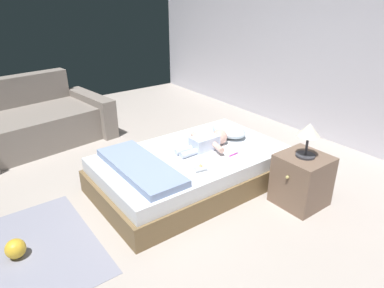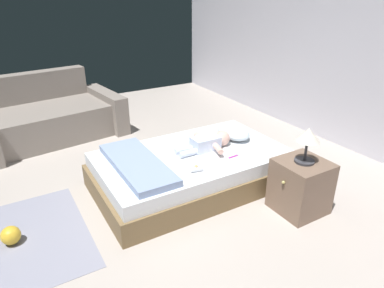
% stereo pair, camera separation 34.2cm
% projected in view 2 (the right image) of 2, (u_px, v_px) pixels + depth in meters
% --- Properties ---
extents(ground_plane, '(8.00, 8.00, 0.00)m').
position_uv_depth(ground_plane, '(136.00, 222.00, 3.04)').
color(ground_plane, '#B2A79E').
extents(wall_behind_bed, '(8.00, 0.12, 2.59)m').
position_uv_depth(wall_behind_bed, '(375.00, 46.00, 3.89)').
color(wall_behind_bed, silver).
rests_on(wall_behind_bed, ground_plane).
extents(bed, '(1.16, 1.96, 0.37)m').
position_uv_depth(bed, '(192.00, 169.00, 3.54)').
color(bed, brown).
rests_on(bed, ground_plane).
extents(pillow, '(0.44, 0.30, 0.13)m').
position_uv_depth(pillow, '(233.00, 132.00, 3.81)').
color(pillow, silver).
rests_on(pillow, bed).
extents(baby, '(0.51, 0.62, 0.16)m').
position_uv_depth(baby, '(209.00, 143.00, 3.53)').
color(baby, silver).
rests_on(baby, bed).
extents(toothbrush, '(0.02, 0.13, 0.02)m').
position_uv_depth(toothbrush, '(234.00, 156.00, 3.38)').
color(toothbrush, '#B639A4').
rests_on(toothbrush, bed).
extents(couch, '(1.34, 1.94, 0.83)m').
position_uv_depth(couch, '(48.00, 117.00, 4.70)').
color(couch, gray).
rests_on(couch, ground_plane).
extents(nightstand, '(0.43, 0.46, 0.50)m').
position_uv_depth(nightstand, '(300.00, 186.00, 3.11)').
color(nightstand, brown).
rests_on(nightstand, ground_plane).
extents(lamp, '(0.21, 0.21, 0.32)m').
position_uv_depth(lamp, '(308.00, 138.00, 2.91)').
color(lamp, '#333338').
rests_on(lamp, nightstand).
extents(rug, '(1.27, 1.19, 0.01)m').
position_uv_depth(rug, '(10.00, 244.00, 2.77)').
color(rug, gray).
rests_on(rug, ground_plane).
extents(toy_ball, '(0.15, 0.15, 0.15)m').
position_uv_depth(toy_ball, '(11.00, 235.00, 2.74)').
color(toy_ball, gold).
rests_on(toy_ball, rug).
extents(blanket, '(1.05, 0.40, 0.06)m').
position_uv_depth(blanket, '(137.00, 164.00, 3.18)').
color(blanket, '#869AC3').
rests_on(blanket, bed).
extents(baby_bottle, '(0.07, 0.12, 0.08)m').
position_uv_depth(baby_bottle, '(196.00, 169.00, 3.10)').
color(baby_bottle, white).
rests_on(baby_bottle, bed).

